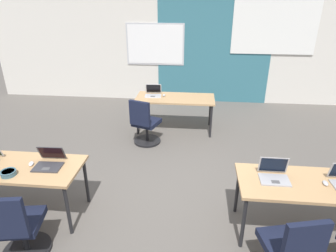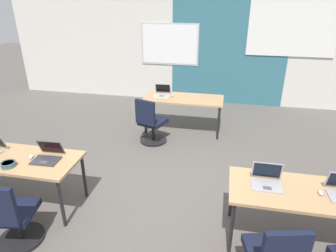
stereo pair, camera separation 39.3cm
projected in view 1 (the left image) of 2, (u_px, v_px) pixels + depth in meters
The scene contains 14 objects.
ground_plane at pixel (163, 192), 4.30m from camera, with size 24.00×24.00×0.00m.
back_wall_assembly at pixel (183, 47), 7.51m from camera, with size 10.00×0.27×2.80m.
desk_near_left at pixel (17, 170), 3.64m from camera, with size 1.60×0.70×0.72m.
desk_near_right at pixel (309, 187), 3.32m from camera, with size 1.60×0.70×0.72m.
desk_far_center at pixel (175, 100), 6.02m from camera, with size 1.60×0.70×0.72m.
laptop_far_left at pixel (153, 93), 6.08m from camera, with size 0.35×0.34×0.22m.
mouse_far_left at pixel (164, 95), 6.07m from camera, with size 0.06×0.10×0.03m.
chair_far_left at pixel (145, 126), 5.55m from camera, with size 0.56×0.61×0.92m.
laptop_near_right_inner at pixel (274, 175), 3.36m from camera, with size 0.33×0.28×0.23m.
laptop_near_left_inner at pixel (49, 162), 3.61m from camera, with size 0.34×0.33×0.22m.
mouse_near_left_inner at pixel (31, 164), 3.63m from camera, with size 0.08×0.11×0.03m.
chair_near_left_inner at pixel (19, 230), 3.10m from camera, with size 0.52×0.57×0.92m.
mouse_near_right_end at pixel (325, 183), 3.26m from camera, with size 0.06×0.10×0.03m.
snack_bowl at pixel (8, 173), 3.42m from camera, with size 0.18×0.18×0.06m.
Camera 1 is at (0.43, -3.48, 2.67)m, focal length 31.37 mm.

